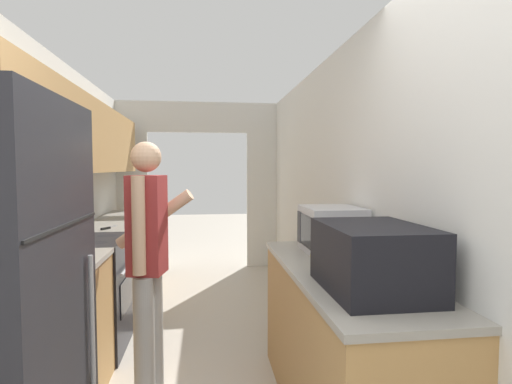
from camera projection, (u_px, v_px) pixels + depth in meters
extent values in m
cube|color=silver|center=(16.00, 206.00, 2.79)|extent=(0.06, 7.31, 2.50)
cube|color=#B2844C|center=(83.00, 137.00, 3.73)|extent=(0.32, 3.71, 0.67)
cube|color=silver|center=(350.00, 202.00, 3.11)|extent=(0.06, 7.31, 2.50)
cube|color=silver|center=(126.00, 202.00, 5.88)|extent=(0.65, 0.06, 2.05)
cube|color=silver|center=(268.00, 200.00, 6.16)|extent=(0.65, 0.06, 2.05)
cube|color=silver|center=(198.00, 117.00, 5.95)|extent=(2.78, 0.06, 0.45)
cube|color=#B2844C|center=(46.00, 341.00, 2.47)|extent=(0.60, 0.97, 0.89)
cube|color=gray|center=(44.00, 267.00, 2.44)|extent=(0.62, 0.98, 0.03)
cube|color=#B2844C|center=(121.00, 259.00, 4.69)|extent=(0.60, 1.99, 0.89)
cube|color=gray|center=(120.00, 220.00, 4.66)|extent=(0.62, 2.00, 0.03)
cube|color=#9EA3A8|center=(46.00, 263.00, 2.48)|extent=(0.42, 0.44, 0.00)
cube|color=#B2844C|center=(341.00, 349.00, 2.36)|extent=(0.60, 1.77, 0.89)
cube|color=gray|center=(342.00, 272.00, 2.34)|extent=(0.62, 1.80, 0.03)
cube|color=black|center=(67.00, 225.00, 1.58)|extent=(0.01, 0.78, 0.01)
cylinder|color=#99999E|center=(92.00, 331.00, 1.87)|extent=(0.02, 0.02, 0.72)
cube|color=black|center=(88.00, 294.00, 3.33)|extent=(0.62, 0.75, 0.93)
cube|color=black|center=(127.00, 293.00, 3.37)|extent=(0.01, 0.51, 0.28)
cylinder|color=#B7B7BC|center=(129.00, 266.00, 3.36)|extent=(0.02, 0.60, 0.02)
cube|color=black|center=(49.00, 232.00, 3.26)|extent=(0.04, 0.75, 0.14)
cylinder|color=#232328|center=(97.00, 243.00, 3.15)|extent=(0.16, 0.16, 0.01)
cylinder|color=#232328|center=(107.00, 236.00, 3.48)|extent=(0.16, 0.16, 0.01)
cylinder|color=#232328|center=(64.00, 244.00, 3.12)|extent=(0.16, 0.16, 0.01)
cylinder|color=#232328|center=(77.00, 237.00, 3.45)|extent=(0.16, 0.16, 0.01)
cylinder|color=#9E9E9E|center=(144.00, 343.00, 2.50)|extent=(0.15, 0.15, 0.84)
cylinder|color=#9E9E9E|center=(153.00, 332.00, 2.67)|extent=(0.15, 0.15, 0.84)
cube|color=maroon|center=(147.00, 225.00, 2.55)|extent=(0.25, 0.25, 0.63)
cylinder|color=#DBAD89|center=(139.00, 225.00, 2.40)|extent=(0.09, 0.09, 0.60)
cylinder|color=#DBAD89|center=(155.00, 219.00, 2.69)|extent=(0.54, 0.19, 0.41)
sphere|color=#DBAD89|center=(146.00, 157.00, 2.52)|extent=(0.19, 0.19, 0.19)
cube|color=black|center=(373.00, 270.00, 1.91)|extent=(0.45, 0.61, 0.21)
cube|color=black|center=(373.00, 237.00, 1.90)|extent=(0.45, 0.61, 0.11)
cube|color=#2D2D33|center=(349.00, 228.00, 2.22)|extent=(0.27, 0.02, 0.10)
cube|color=#B7B7BC|center=(332.00, 229.00, 2.80)|extent=(0.38, 0.46, 0.32)
cube|color=black|center=(306.00, 231.00, 2.73)|extent=(0.01, 0.28, 0.22)
cube|color=#38383D|center=(299.00, 227.00, 2.93)|extent=(0.01, 0.09, 0.23)
cube|color=white|center=(337.00, 264.00, 2.40)|extent=(0.22, 0.28, 0.03)
cube|color=gold|center=(335.00, 260.00, 2.40)|extent=(0.24, 0.27, 0.02)
cube|color=#2D4C99|center=(339.00, 256.00, 2.39)|extent=(0.20, 0.29, 0.02)
cube|color=black|center=(337.00, 252.00, 2.39)|extent=(0.17, 0.23, 0.03)
cube|color=#B7B7BC|center=(109.00, 227.00, 3.99)|extent=(0.13, 0.19, 0.00)
cube|color=black|center=(106.00, 228.00, 3.84)|extent=(0.08, 0.11, 0.02)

